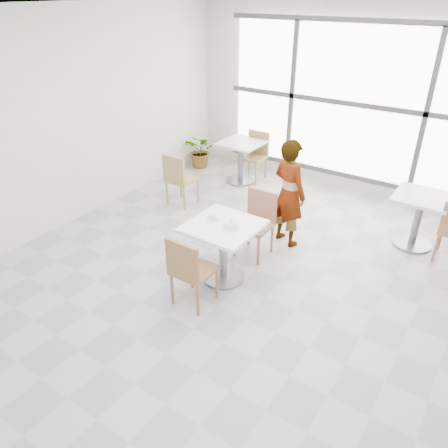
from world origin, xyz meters
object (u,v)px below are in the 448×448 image
Objects in this scene: chair_far at (257,219)px; bg_table_right at (419,214)px; person at (289,193)px; plant_left at (201,151)px; oatmeal_bowl at (231,224)px; bg_table_left at (241,156)px; bg_chair_left_far at (255,152)px; bg_chair_left_near at (179,177)px; main_table at (223,242)px; chair_near at (189,268)px; coffee_cup at (212,217)px.

chair_far is 1.16× the size of bg_table_right.
person is 2.23× the size of plant_left.
chair_far reaches higher than oatmeal_bowl.
oatmeal_bowl is 2.69m from bg_table_right.
bg_chair_left_far is (0.13, 0.30, 0.01)m from bg_table_left.
bg_chair_left_near is at bearing 145.48° from oatmeal_bowl.
bg_chair_left_far reaches higher than main_table.
chair_far is 1.31× the size of plant_left.
bg_table_left is at bearing -102.02° from bg_chair_left_near.
main_table is 3.81× the size of oatmeal_bowl.
chair_near is (-0.01, -0.63, -0.02)m from main_table.
person is at bearing 66.27° from chair_far.
main_table is at bearing -12.00° from coffee_cup.
oatmeal_bowl is 0.32× the size of plant_left.
bg_chair_left_far is at bearing 164.87° from bg_table_right.
bg_table_right is at bearing -122.35° from chair_near.
bg_table_left is (-1.43, 2.65, -0.04)m from main_table.
bg_table_right is 0.86× the size of bg_chair_left_near.
main_table is 0.92× the size of bg_chair_left_far.
oatmeal_bowl is at bearing -2.94° from main_table.
chair_near is at bearing -54.83° from plant_left.
chair_near is at bearing 102.28° from person.
bg_chair_left_near is at bearing -102.02° from bg_table_left.
chair_near is at bearing -70.20° from bg_chair_left_far.
coffee_cup is (-0.22, -0.71, 0.28)m from chair_far.
main_table is 1.26m from person.
bg_table_right is (1.62, 2.13, -0.31)m from oatmeal_bowl.
bg_chair_left_near is at bearing -65.14° from plant_left.
chair_near is 1.88m from person.
bg_chair_left_near reaches higher than main_table.
chair_far is 0.82m from oatmeal_bowl.
bg_table_left is 1.42m from bg_chair_left_near.
chair_far is 1.00× the size of bg_chair_left_near.
bg_chair_left_far is at bearing 66.72° from bg_table_left.
bg_table_right is (1.71, 1.37, -0.01)m from chair_far.
oatmeal_bowl is 1.23m from person.
bg_chair_left_far reaches higher than bg_table_right.
main_table is 3.01m from bg_table_left.
bg_table_right is 1.13× the size of plant_left.
main_table is at bearing -91.16° from chair_near.
plant_left is at bearing 140.09° from chair_far.
bg_table_left is (-1.46, 1.90, -0.01)m from chair_far.
bg_table_left is (-1.42, 3.28, -0.01)m from chair_near.
plant_left is at bearing 129.10° from coffee_cup.
bg_chair_left_near reaches higher than plant_left.
bg_chair_left_near is (-1.71, 1.89, 0.00)m from chair_near.
bg_table_left is at bearing 170.57° from bg_table_right.
plant_left is (-2.26, 2.78, -0.45)m from coffee_cup.
chair_near reaches higher than oatmeal_bowl.
chair_far is 0.59× the size of person.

